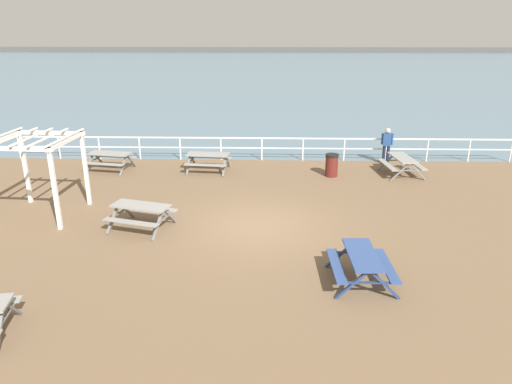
{
  "coord_description": "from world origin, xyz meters",
  "views": [
    {
      "loc": [
        0.34,
        -14.07,
        6.11
      ],
      "look_at": [
        -0.08,
        0.95,
        0.8
      ],
      "focal_mm": 33.73,
      "sensor_mm": 36.0,
      "label": 1
    }
  ],
  "objects_px": {
    "picnic_table_near_left": "(402,161)",
    "visitor": "(387,144)",
    "picnic_table_seaward": "(208,158)",
    "picnic_table_near_right": "(110,157)",
    "litter_bin": "(332,165)",
    "picnic_table_mid_centre": "(141,211)",
    "lattice_pergola": "(36,157)",
    "picnic_table_far_left": "(362,261)"
  },
  "relations": [
    {
      "from": "picnic_table_seaward",
      "to": "lattice_pergola",
      "type": "height_order",
      "value": "lattice_pergola"
    },
    {
      "from": "picnic_table_far_left",
      "to": "lattice_pergola",
      "type": "bearing_deg",
      "value": 65.4
    },
    {
      "from": "picnic_table_seaward",
      "to": "picnic_table_far_left",
      "type": "bearing_deg",
      "value": -56.58
    },
    {
      "from": "picnic_table_near_left",
      "to": "picnic_table_mid_centre",
      "type": "bearing_deg",
      "value": 114.95
    },
    {
      "from": "lattice_pergola",
      "to": "picnic_table_seaward",
      "type": "bearing_deg",
      "value": 50.2
    },
    {
      "from": "picnic_table_far_left",
      "to": "lattice_pergola",
      "type": "height_order",
      "value": "lattice_pergola"
    },
    {
      "from": "picnic_table_far_left",
      "to": "picnic_table_mid_centre",
      "type": "bearing_deg",
      "value": 61.78
    },
    {
      "from": "picnic_table_mid_centre",
      "to": "picnic_table_seaward",
      "type": "bearing_deg",
      "value": 93.83
    },
    {
      "from": "picnic_table_mid_centre",
      "to": "visitor",
      "type": "relative_size",
      "value": 1.29
    },
    {
      "from": "picnic_table_seaward",
      "to": "picnic_table_near_left",
      "type": "bearing_deg",
      "value": 3.4
    },
    {
      "from": "picnic_table_far_left",
      "to": "picnic_table_seaward",
      "type": "distance_m",
      "value": 10.58
    },
    {
      "from": "litter_bin",
      "to": "picnic_table_far_left",
      "type": "bearing_deg",
      "value": -92.04
    },
    {
      "from": "picnic_table_near_right",
      "to": "picnic_table_mid_centre",
      "type": "bearing_deg",
      "value": -55.03
    },
    {
      "from": "picnic_table_near_right",
      "to": "picnic_table_far_left",
      "type": "relative_size",
      "value": 1.1
    },
    {
      "from": "lattice_pergola",
      "to": "litter_bin",
      "type": "height_order",
      "value": "lattice_pergola"
    },
    {
      "from": "picnic_table_near_left",
      "to": "picnic_table_near_right",
      "type": "relative_size",
      "value": 0.97
    },
    {
      "from": "lattice_pergola",
      "to": "litter_bin",
      "type": "xyz_separation_m",
      "value": [
        10.17,
        4.58,
        -1.52
      ]
    },
    {
      "from": "picnic_table_mid_centre",
      "to": "visitor",
      "type": "distance_m",
      "value": 11.96
    },
    {
      "from": "picnic_table_near_left",
      "to": "visitor",
      "type": "relative_size",
      "value": 1.18
    },
    {
      "from": "picnic_table_near_left",
      "to": "picnic_table_mid_centre",
      "type": "xyz_separation_m",
      "value": [
        -9.58,
        -5.89,
        0.0
      ]
    },
    {
      "from": "picnic_table_far_left",
      "to": "visitor",
      "type": "relative_size",
      "value": 1.11
    },
    {
      "from": "picnic_table_near_left",
      "to": "litter_bin",
      "type": "relative_size",
      "value": 2.06
    },
    {
      "from": "picnic_table_near_right",
      "to": "picnic_table_near_left",
      "type": "bearing_deg",
      "value": 8.16
    },
    {
      "from": "picnic_table_far_left",
      "to": "lattice_pergola",
      "type": "distance_m",
      "value": 10.8
    },
    {
      "from": "picnic_table_far_left",
      "to": "picnic_table_seaward",
      "type": "relative_size",
      "value": 0.95
    },
    {
      "from": "visitor",
      "to": "picnic_table_near_left",
      "type": "bearing_deg",
      "value": 25.17
    },
    {
      "from": "picnic_table_mid_centre",
      "to": "visitor",
      "type": "xyz_separation_m",
      "value": [
        9.28,
        7.53,
        0.36
      ]
    },
    {
      "from": "picnic_table_seaward",
      "to": "visitor",
      "type": "distance_m",
      "value": 8.06
    },
    {
      "from": "picnic_table_near_left",
      "to": "litter_bin",
      "type": "distance_m",
      "value": 3.01
    },
    {
      "from": "picnic_table_near_left",
      "to": "visitor",
      "type": "xyz_separation_m",
      "value": [
        -0.3,
        1.64,
        0.36
      ]
    },
    {
      "from": "picnic_table_near_right",
      "to": "litter_bin",
      "type": "bearing_deg",
      "value": 6.03
    },
    {
      "from": "picnic_table_near_right",
      "to": "picnic_table_far_left",
      "type": "distance_m",
      "value": 13.15
    },
    {
      "from": "picnic_table_seaward",
      "to": "litter_bin",
      "type": "relative_size",
      "value": 2.04
    },
    {
      "from": "picnic_table_near_right",
      "to": "lattice_pergola",
      "type": "distance_m",
      "value": 5.42
    },
    {
      "from": "picnic_table_mid_centre",
      "to": "picnic_table_seaward",
      "type": "distance_m",
      "value": 6.35
    },
    {
      "from": "picnic_table_near_left",
      "to": "litter_bin",
      "type": "height_order",
      "value": "litter_bin"
    },
    {
      "from": "picnic_table_seaward",
      "to": "lattice_pergola",
      "type": "distance_m",
      "value": 7.27
    },
    {
      "from": "lattice_pergola",
      "to": "picnic_table_near_left",
      "type": "bearing_deg",
      "value": 24.0
    },
    {
      "from": "litter_bin",
      "to": "picnic_table_near_right",
      "type": "bearing_deg",
      "value": 176.35
    },
    {
      "from": "visitor",
      "to": "litter_bin",
      "type": "bearing_deg",
      "value": -39.89
    },
    {
      "from": "picnic_table_far_left",
      "to": "visitor",
      "type": "height_order",
      "value": "visitor"
    },
    {
      "from": "picnic_table_seaward",
      "to": "visitor",
      "type": "relative_size",
      "value": 1.17
    }
  ]
}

